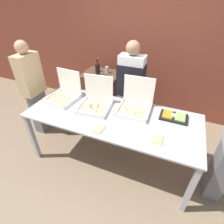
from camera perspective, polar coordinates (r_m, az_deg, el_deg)
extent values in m
plane|color=#847056|center=(3.05, 0.00, -14.56)|extent=(16.00, 16.00, 0.00)
cube|color=brown|center=(3.72, 10.67, 20.16)|extent=(10.00, 0.06, 2.80)
cube|color=#A8AAB2|center=(2.45, 0.00, -1.19)|extent=(2.41, 0.99, 0.02)
cube|color=#A8AAB2|center=(3.02, -24.41, -7.58)|extent=(0.06, 0.06, 0.86)
cube|color=#A8AAB2|center=(2.38, 24.10, -22.36)|extent=(0.06, 0.06, 0.86)
cube|color=#A8AAB2|center=(3.52, -14.80, 1.25)|extent=(0.06, 0.06, 0.86)
cube|color=#A8AAB2|center=(2.99, 24.77, -8.28)|extent=(0.06, 0.06, 0.86)
cube|color=white|center=(2.52, 7.12, 0.28)|extent=(0.46, 0.46, 0.02)
cube|color=white|center=(2.33, 5.87, -1.97)|extent=(0.45, 0.03, 0.04)
cube|color=white|center=(2.55, 2.47, 1.78)|extent=(0.03, 0.45, 0.04)
cube|color=white|center=(2.48, 11.99, -0.14)|extent=(0.03, 0.45, 0.04)
cube|color=white|center=(2.60, 8.73, 7.05)|extent=(0.45, 0.03, 0.42)
cylinder|color=#E5C17A|center=(2.51, 7.15, 0.63)|extent=(0.39, 0.39, 0.02)
cylinder|color=#F4D67F|center=(2.50, 7.17, 0.84)|extent=(0.34, 0.34, 0.00)
cylinder|color=#C13D2D|center=(2.46, 10.09, -0.05)|extent=(0.03, 0.03, 0.00)
cylinder|color=#C13D2D|center=(2.54, 10.04, 1.24)|extent=(0.03, 0.03, 0.00)
cylinder|color=#C13D2D|center=(2.56, 8.18, 1.64)|extent=(0.03, 0.03, 0.00)
cylinder|color=#C13D2D|center=(2.54, 7.43, 1.53)|extent=(0.03, 0.03, 0.00)
cylinder|color=#C13D2D|center=(2.56, 6.12, 1.93)|extent=(0.03, 0.03, 0.00)
cylinder|color=#C13D2D|center=(2.52, 4.50, 1.39)|extent=(0.03, 0.03, 0.00)
cylinder|color=#C13D2D|center=(2.48, 5.12, 0.68)|extent=(0.03, 0.03, 0.00)
cylinder|color=#C13D2D|center=(2.46, 6.81, 0.31)|extent=(0.03, 0.03, 0.00)
cylinder|color=#C13D2D|center=(2.42, 7.75, -0.44)|extent=(0.03, 0.03, 0.00)
cylinder|color=#C13D2D|center=(2.45, 8.62, -0.06)|extent=(0.03, 0.03, 0.00)
cube|color=white|center=(2.58, -5.73, 1.25)|extent=(0.48, 0.48, 0.02)
cube|color=white|center=(2.40, -7.51, -0.86)|extent=(0.44, 0.07, 0.04)
cube|color=white|center=(2.63, -10.06, 2.46)|extent=(0.07, 0.44, 0.04)
cube|color=white|center=(2.50, -1.26, 1.11)|extent=(0.07, 0.44, 0.04)
cube|color=white|center=(2.65, -4.30, 7.80)|extent=(0.44, 0.07, 0.41)
cylinder|color=#E5C17A|center=(2.57, -5.76, 1.60)|extent=(0.38, 0.38, 0.02)
cylinder|color=#F4D67F|center=(2.56, -5.77, 1.81)|extent=(0.33, 0.33, 0.00)
cylinder|color=#C13D2D|center=(2.54, -4.50, 1.64)|extent=(0.03, 0.03, 0.00)
cylinder|color=#C13D2D|center=(2.56, -4.51, 1.96)|extent=(0.03, 0.03, 0.00)
cylinder|color=#C13D2D|center=(2.58, -4.54, 2.21)|extent=(0.03, 0.03, 0.00)
cylinder|color=#C13D2D|center=(2.65, -4.55, 3.23)|extent=(0.03, 0.03, 0.00)
cylinder|color=#C13D2D|center=(2.66, -5.83, 3.26)|extent=(0.03, 0.03, 0.00)
cylinder|color=#C13D2D|center=(2.59, -6.71, 2.27)|extent=(0.03, 0.03, 0.00)
cylinder|color=#C13D2D|center=(2.58, -6.91, 2.04)|extent=(0.03, 0.03, 0.00)
cylinder|color=#C13D2D|center=(2.57, -7.11, 1.96)|extent=(0.03, 0.03, 0.00)
cylinder|color=#C13D2D|center=(2.54, -6.90, 1.57)|extent=(0.03, 0.03, 0.00)
cylinder|color=#C13D2D|center=(2.52, -6.46, 1.30)|extent=(0.03, 0.03, 0.00)
cylinder|color=#C13D2D|center=(2.45, -5.06, 0.23)|extent=(0.03, 0.03, 0.00)
cylinder|color=#C13D2D|center=(2.52, -5.06, 1.27)|extent=(0.03, 0.03, 0.00)
cube|color=white|center=(2.88, -15.87, 3.95)|extent=(0.46, 0.46, 0.02)
cube|color=white|center=(2.74, -18.71, 2.44)|extent=(0.43, 0.05, 0.04)
cube|color=white|center=(3.00, -18.97, 5.30)|extent=(0.05, 0.43, 0.04)
cube|color=white|center=(2.74, -12.70, 3.54)|extent=(0.05, 0.43, 0.04)
cube|color=white|center=(2.93, -13.74, 9.59)|extent=(0.43, 0.05, 0.41)
cylinder|color=#E5C17A|center=(2.87, -15.93, 4.28)|extent=(0.38, 0.38, 0.02)
cylinder|color=#F4D67F|center=(2.87, -15.97, 4.47)|extent=(0.32, 0.32, 0.00)
cylinder|color=#C13D2D|center=(2.81, -13.74, 4.29)|extent=(0.03, 0.03, 0.00)
cylinder|color=#C13D2D|center=(2.88, -15.16, 4.87)|extent=(0.03, 0.03, 0.00)
cylinder|color=#C13D2D|center=(2.93, -16.24, 5.14)|extent=(0.03, 0.03, 0.00)
cylinder|color=#C13D2D|center=(2.92, -17.78, 4.81)|extent=(0.03, 0.03, 0.00)
cylinder|color=#C13D2D|center=(2.80, -17.81, 3.45)|extent=(0.03, 0.03, 0.00)
cylinder|color=#C13D2D|center=(2.83, -16.10, 4.12)|extent=(0.03, 0.03, 0.00)
cylinder|color=white|center=(2.12, 14.53, -8.90)|extent=(0.22, 0.22, 0.01)
cube|color=#E5C17A|center=(2.11, 14.58, -8.64)|extent=(0.12, 0.17, 0.02)
cube|color=#F4D67F|center=(2.10, 14.57, -8.63)|extent=(0.09, 0.12, 0.01)
cylinder|color=white|center=(2.20, -4.38, -5.73)|extent=(0.22, 0.22, 0.01)
cube|color=#E5C17A|center=(2.19, -4.39, -5.47)|extent=(0.12, 0.17, 0.02)
cube|color=#F4D67F|center=(2.18, -4.56, -5.43)|extent=(0.09, 0.12, 0.01)
cube|color=black|center=(2.52, 19.46, -1.57)|extent=(0.37, 0.24, 0.03)
cube|color=orange|center=(2.51, 17.73, -0.74)|extent=(0.13, 0.19, 0.02)
cube|color=#8CC65B|center=(2.51, 21.39, -1.56)|extent=(0.13, 0.19, 0.02)
cylinder|color=white|center=(2.51, 19.58, -1.07)|extent=(0.07, 0.07, 0.02)
cube|color=#4C3323|center=(3.62, -3.25, 4.97)|extent=(0.70, 0.58, 1.02)
cylinder|color=black|center=(3.28, -4.71, 13.57)|extent=(0.08, 0.08, 0.21)
cone|color=black|center=(3.24, -4.83, 15.78)|extent=(0.08, 0.08, 0.05)
cylinder|color=black|center=(3.22, -4.87, 16.55)|extent=(0.03, 0.03, 0.04)
cylinder|color=red|center=(3.22, -4.89, 16.96)|extent=(0.03, 0.03, 0.01)
cylinder|color=silver|center=(3.40, -1.66, 13.62)|extent=(0.07, 0.07, 0.12)
cylinder|color=silver|center=(3.38, -1.67, 14.60)|extent=(0.06, 0.06, 0.00)
cylinder|color=#334CB2|center=(3.48, -4.80, 14.03)|extent=(0.07, 0.07, 0.12)
cylinder|color=silver|center=(3.46, -4.85, 14.98)|extent=(0.06, 0.06, 0.00)
cube|color=#2D2D38|center=(3.26, 5.42, -0.99)|extent=(0.28, 0.20, 0.83)
cube|color=white|center=(2.87, 6.26, 11.36)|extent=(0.40, 0.22, 0.69)
cube|color=black|center=(2.90, 6.19, 10.36)|extent=(0.42, 0.24, 0.52)
sphere|color=#9E7556|center=(2.72, 6.90, 20.08)|extent=(0.21, 0.21, 0.21)
cube|color=slate|center=(2.69, 31.64, -16.37)|extent=(0.20, 0.28, 0.89)
cube|color=slate|center=(3.61, -22.39, 0.09)|extent=(0.20, 0.28, 0.82)
cube|color=#D1B27F|center=(3.27, -25.35, 10.97)|extent=(0.22, 0.40, 0.69)
sphere|color=tan|center=(3.14, -27.47, 18.31)|extent=(0.20, 0.20, 0.20)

